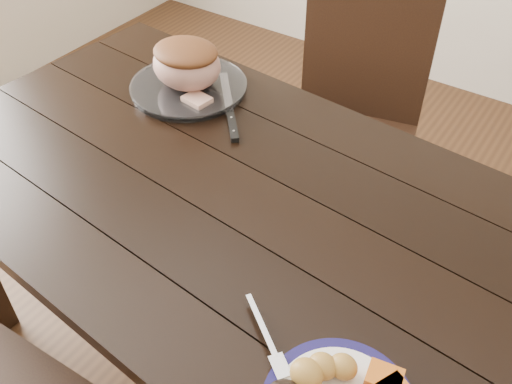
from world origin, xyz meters
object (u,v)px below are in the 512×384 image
Objects in this scene: dining_table at (233,219)px; chair_far at (353,115)px; fork at (268,341)px; carving_knife at (231,118)px; serving_platter at (189,88)px; roast_joint at (187,65)px.

dining_table is 1.80× the size of chair_far.
fork is 0.69m from carving_knife.
serving_platter is (-0.35, 0.27, 0.10)m from dining_table.
fork is (0.29, -0.29, 0.11)m from dining_table.
roast_joint reaches higher than serving_platter.
dining_table is 10.78× the size of fork.
carving_knife is (0.18, -0.05, -0.00)m from serving_platter.
fork is at bearing -41.55° from roast_joint.
chair_far is 3.69× the size of carving_knife.
serving_platter is at bearing 0.00° from roast_joint.
roast_joint is at bearing 43.08° from chair_far.
dining_table is 8.55× the size of roast_joint.
carving_knife reaches higher than dining_table.
serving_platter is 0.07m from roast_joint.
dining_table is 5.26× the size of serving_platter.
serving_platter is 0.85m from fork.
chair_far reaches higher than dining_table.
serving_platter is 1.26× the size of carving_knife.
dining_table is at bearing -38.14° from serving_platter.
fork is at bearing -41.55° from serving_platter.
dining_table is 0.47m from roast_joint.
chair_far is 0.58m from carving_knife.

